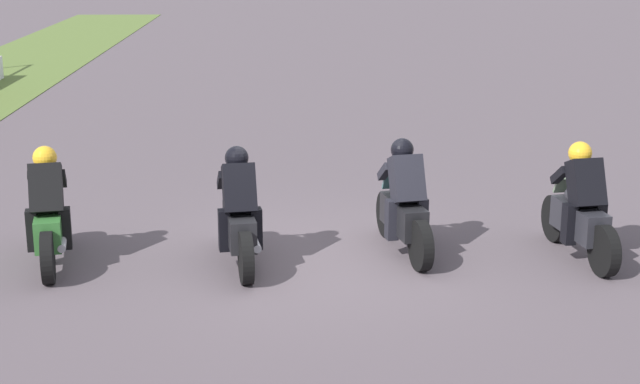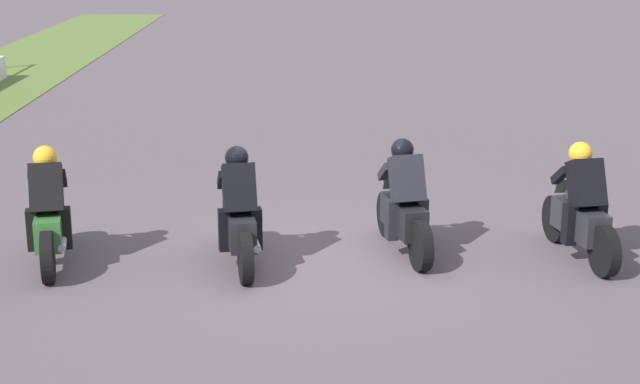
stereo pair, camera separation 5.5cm
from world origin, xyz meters
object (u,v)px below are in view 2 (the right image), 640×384
Objects in this scene: rider_lane_c at (239,217)px; rider_lane_b at (404,207)px; rider_lane_a at (581,212)px; rider_lane_d at (49,217)px.

rider_lane_b is at bearing -88.49° from rider_lane_c.
rider_lane_b is (0.26, 2.24, 0.00)m from rider_lane_a.
rider_lane_b is at bearing -96.62° from rider_lane_d.
rider_lane_c and rider_lane_d have the same top height.
rider_lane_a and rider_lane_d have the same top height.
rider_lane_b and rider_lane_d have the same top height.
rider_lane_d is (-0.09, 6.75, 0.00)m from rider_lane_a.
rider_lane_c is (-0.41, 2.12, 0.00)m from rider_lane_b.
rider_lane_a is 1.00× the size of rider_lane_b.
rider_lane_c is 2.39m from rider_lane_d.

